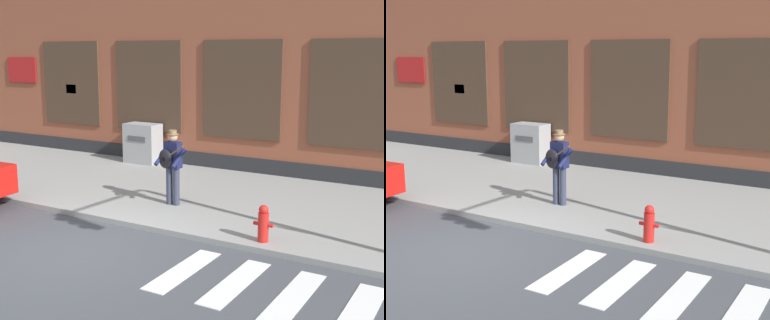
# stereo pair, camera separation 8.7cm
# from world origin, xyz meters

# --- Properties ---
(ground_plane) EXTENTS (160.00, 160.00, 0.00)m
(ground_plane) POSITION_xyz_m (0.00, 0.00, 0.00)
(ground_plane) COLOR #424449
(sidewalk) EXTENTS (28.00, 5.51, 0.12)m
(sidewalk) POSITION_xyz_m (0.00, 4.23, 0.06)
(sidewalk) COLOR gray
(sidewalk) RESTS_ON ground
(building_backdrop) EXTENTS (28.00, 4.06, 7.07)m
(building_backdrop) POSITION_xyz_m (-0.00, 8.98, 3.53)
(building_backdrop) COLOR brown
(building_backdrop) RESTS_ON ground
(crosswalk) EXTENTS (5.20, 1.90, 0.01)m
(crosswalk) POSITION_xyz_m (4.57, 0.18, 0.01)
(crosswalk) COLOR silver
(crosswalk) RESTS_ON ground
(busker) EXTENTS (0.71, 0.56, 1.72)m
(busker) POSITION_xyz_m (0.15, 3.02, 1.10)
(busker) COLOR #33384C
(busker) RESTS_ON sidewalk
(utility_box) EXTENTS (1.10, 0.66, 1.23)m
(utility_box) POSITION_xyz_m (-3.16, 6.53, 0.73)
(utility_box) COLOR #9E9E9E
(utility_box) RESTS_ON sidewalk
(fire_hydrant) EXTENTS (0.38, 0.20, 0.70)m
(fire_hydrant) POSITION_xyz_m (2.89, 1.83, 0.46)
(fire_hydrant) COLOR red
(fire_hydrant) RESTS_ON sidewalk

